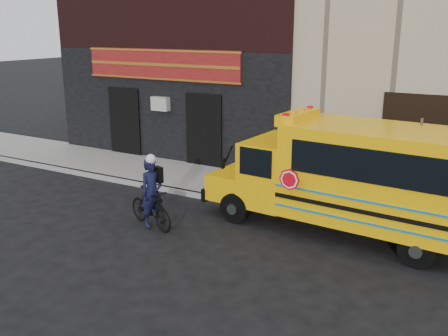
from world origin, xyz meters
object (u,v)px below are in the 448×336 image
at_px(school_bus, 356,176).
at_px(sign_pole, 416,172).
at_px(cyclist, 152,194).
at_px(bicycle, 151,208).

height_order(school_bus, sign_pole, school_bus).
xyz_separation_m(sign_pole, cyclist, (-5.85, -2.73, -0.73)).
relative_size(sign_pole, bicycle, 1.69).
xyz_separation_m(school_bus, cyclist, (-4.58, -2.05, -0.62)).
bearing_deg(sign_pole, cyclist, -154.95).
bearing_deg(bicycle, cyclist, -54.25).
xyz_separation_m(bicycle, cyclist, (0.06, 0.02, 0.37)).
bearing_deg(school_bus, cyclist, -155.85).
distance_m(bicycle, cyclist, 0.37).
bearing_deg(cyclist, sign_pole, -44.97).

